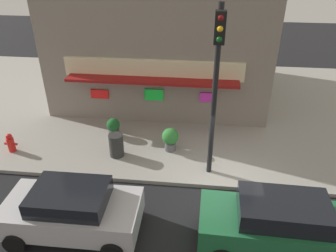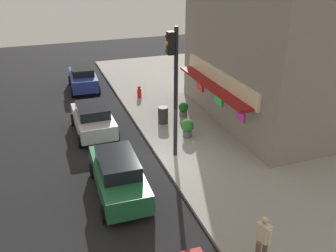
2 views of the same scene
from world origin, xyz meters
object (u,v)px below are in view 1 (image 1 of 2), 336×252
(fire_hydrant, at_px, (11,143))
(parked_car_silver, at_px, (72,210))
(trash_can, at_px, (116,145))
(potted_plant_by_doorway, at_px, (170,138))
(potted_plant_by_window, at_px, (113,127))
(parked_car_green, at_px, (280,225))
(traffic_light, at_px, (216,76))

(fire_hydrant, distance_m, parked_car_silver, 5.39)
(trash_can, distance_m, parked_car_silver, 3.84)
(potted_plant_by_doorway, xyz_separation_m, parked_car_silver, (-2.40, -4.44, 0.13))
(potted_plant_by_window, bearing_deg, parked_car_silver, -88.31)
(potted_plant_by_doorway, xyz_separation_m, parked_car_green, (3.50, -4.40, 0.18))
(fire_hydrant, relative_size, potted_plant_by_doorway, 0.82)
(traffic_light, relative_size, parked_car_silver, 1.52)
(fire_hydrant, relative_size, trash_can, 0.85)
(parked_car_green, bearing_deg, fire_hydrant, 159.98)
(trash_can, relative_size, potted_plant_by_window, 1.11)
(traffic_light, xyz_separation_m, fire_hydrant, (-7.94, 0.55, -3.41))
(parked_car_green, distance_m, parked_car_silver, 5.90)
(fire_hydrant, height_order, parked_car_silver, parked_car_silver)
(traffic_light, height_order, parked_car_silver, traffic_light)
(fire_hydrant, bearing_deg, traffic_light, -3.96)
(trash_can, height_order, parked_car_silver, parked_car_silver)
(trash_can, xyz_separation_m, potted_plant_by_doorway, (2.07, 0.62, 0.08))
(trash_can, bearing_deg, potted_plant_by_window, 108.93)
(potted_plant_by_doorway, distance_m, potted_plant_by_window, 2.68)
(traffic_light, distance_m, potted_plant_by_window, 5.74)
(fire_hydrant, height_order, potted_plant_by_doorway, potted_plant_by_doorway)
(traffic_light, relative_size, fire_hydrant, 7.47)
(trash_can, relative_size, potted_plant_by_doorway, 0.96)
(traffic_light, distance_m, parked_car_silver, 5.92)
(traffic_light, distance_m, potted_plant_by_doorway, 3.86)
(parked_car_green, relative_size, parked_car_silver, 1.13)
(fire_hydrant, distance_m, potted_plant_by_window, 4.14)
(fire_hydrant, xyz_separation_m, potted_plant_by_doorway, (6.37, 0.80, 0.16))
(potted_plant_by_window, bearing_deg, trash_can, -71.07)
(potted_plant_by_window, bearing_deg, traffic_light, -27.57)
(traffic_light, bearing_deg, potted_plant_by_window, 152.43)
(fire_hydrant, height_order, potted_plant_by_window, potted_plant_by_window)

